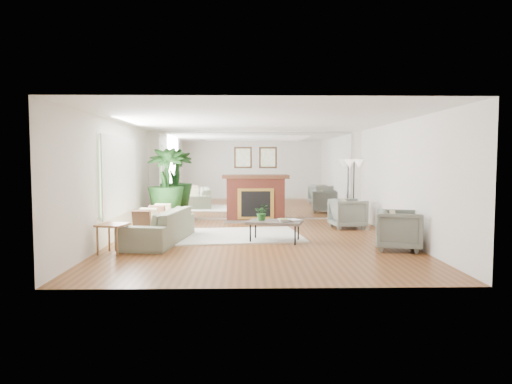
{
  "coord_description": "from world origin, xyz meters",
  "views": [
    {
      "loc": [
        -0.25,
        -9.37,
        1.68
      ],
      "look_at": [
        -0.05,
        0.6,
        0.98
      ],
      "focal_mm": 32.0,
      "sensor_mm": 36.0,
      "label": 1
    }
  ],
  "objects_px": {
    "side_table": "(113,229)",
    "potted_ficus": "(166,183)",
    "fireplace": "(256,197)",
    "armchair_front": "(399,230)",
    "floor_lamp": "(354,168)",
    "coffee_table": "(275,223)",
    "armchair_back": "(348,213)",
    "sofa": "(159,226)"
  },
  "relations": [
    {
      "from": "coffee_table",
      "to": "potted_ficus",
      "type": "height_order",
      "value": "potted_ficus"
    },
    {
      "from": "armchair_front",
      "to": "floor_lamp",
      "type": "xyz_separation_m",
      "value": [
        0.1,
        4.05,
        1.08
      ]
    },
    {
      "from": "fireplace",
      "to": "potted_ficus",
      "type": "bearing_deg",
      "value": -163.78
    },
    {
      "from": "armchair_back",
      "to": "side_table",
      "type": "height_order",
      "value": "armchair_back"
    },
    {
      "from": "armchair_back",
      "to": "potted_ficus",
      "type": "xyz_separation_m",
      "value": [
        -4.62,
        0.79,
        0.71
      ]
    },
    {
      "from": "sofa",
      "to": "armchair_back",
      "type": "distance_m",
      "value": 4.69
    },
    {
      "from": "fireplace",
      "to": "floor_lamp",
      "type": "bearing_deg",
      "value": -3.52
    },
    {
      "from": "armchair_back",
      "to": "armchair_front",
      "type": "bearing_deg",
      "value": 179.95
    },
    {
      "from": "armchair_front",
      "to": "potted_ficus",
      "type": "bearing_deg",
      "value": 69.52
    },
    {
      "from": "potted_ficus",
      "to": "side_table",
      "type": "bearing_deg",
      "value": -94.28
    },
    {
      "from": "armchair_front",
      "to": "potted_ficus",
      "type": "xyz_separation_m",
      "value": [
        -4.97,
        3.53,
        0.7
      ]
    },
    {
      "from": "side_table",
      "to": "potted_ficus",
      "type": "height_order",
      "value": "potted_ficus"
    },
    {
      "from": "coffee_table",
      "to": "armchair_back",
      "type": "xyz_separation_m",
      "value": [
        1.93,
        1.9,
        -0.04
      ]
    },
    {
      "from": "sofa",
      "to": "potted_ficus",
      "type": "relative_size",
      "value": 1.15
    },
    {
      "from": "armchair_back",
      "to": "floor_lamp",
      "type": "height_order",
      "value": "floor_lamp"
    },
    {
      "from": "armchair_back",
      "to": "floor_lamp",
      "type": "xyz_separation_m",
      "value": [
        0.45,
        1.31,
        1.09
      ]
    },
    {
      "from": "fireplace",
      "to": "coffee_table",
      "type": "xyz_separation_m",
      "value": [
        0.32,
        -3.39,
        -0.26
      ]
    },
    {
      "from": "fireplace",
      "to": "floor_lamp",
      "type": "distance_m",
      "value": 2.82
    },
    {
      "from": "fireplace",
      "to": "armchair_back",
      "type": "relative_size",
      "value": 2.56
    },
    {
      "from": "sofa",
      "to": "fireplace",
      "type": "bearing_deg",
      "value": 156.4
    },
    {
      "from": "armchair_back",
      "to": "armchair_front",
      "type": "relative_size",
      "value": 0.97
    },
    {
      "from": "side_table",
      "to": "potted_ficus",
      "type": "distance_m",
      "value": 3.86
    },
    {
      "from": "fireplace",
      "to": "potted_ficus",
      "type": "height_order",
      "value": "fireplace"
    },
    {
      "from": "sofa",
      "to": "armchair_front",
      "type": "height_order",
      "value": "armchair_front"
    },
    {
      "from": "side_table",
      "to": "armchair_back",
      "type": "bearing_deg",
      "value": 31.55
    },
    {
      "from": "coffee_table",
      "to": "side_table",
      "type": "distance_m",
      "value": 3.17
    },
    {
      "from": "potted_ficus",
      "to": "floor_lamp",
      "type": "relative_size",
      "value": 1.18
    },
    {
      "from": "coffee_table",
      "to": "floor_lamp",
      "type": "relative_size",
      "value": 0.72
    },
    {
      "from": "floor_lamp",
      "to": "side_table",
      "type": "bearing_deg",
      "value": -141.05
    },
    {
      "from": "fireplace",
      "to": "floor_lamp",
      "type": "relative_size",
      "value": 1.2
    },
    {
      "from": "floor_lamp",
      "to": "coffee_table",
      "type": "bearing_deg",
      "value": -126.46
    },
    {
      "from": "fireplace",
      "to": "coffee_table",
      "type": "relative_size",
      "value": 1.68
    },
    {
      "from": "fireplace",
      "to": "armchair_back",
      "type": "distance_m",
      "value": 2.71
    },
    {
      "from": "armchair_back",
      "to": "armchair_front",
      "type": "xyz_separation_m",
      "value": [
        0.35,
        -2.74,
        0.01
      ]
    },
    {
      "from": "fireplace",
      "to": "armchair_front",
      "type": "height_order",
      "value": "fireplace"
    },
    {
      "from": "fireplace",
      "to": "sofa",
      "type": "bearing_deg",
      "value": -121.17
    },
    {
      "from": "armchair_back",
      "to": "side_table",
      "type": "relative_size",
      "value": 1.38
    },
    {
      "from": "fireplace",
      "to": "armchair_front",
      "type": "distance_m",
      "value": 4.97
    },
    {
      "from": "sofa",
      "to": "side_table",
      "type": "height_order",
      "value": "sofa"
    },
    {
      "from": "fireplace",
      "to": "potted_ficus",
      "type": "relative_size",
      "value": 1.02
    },
    {
      "from": "armchair_front",
      "to": "floor_lamp",
      "type": "distance_m",
      "value": 4.2
    },
    {
      "from": "floor_lamp",
      "to": "potted_ficus",
      "type": "bearing_deg",
      "value": -174.12
    }
  ]
}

